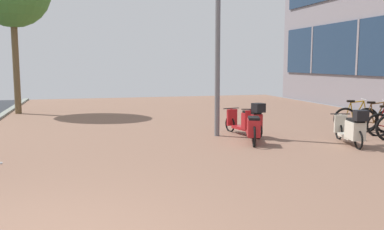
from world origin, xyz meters
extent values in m
cube|color=gray|center=(12.15, 11.14, 2.68)|extent=(0.10, 0.12, 2.39)
cube|color=gray|center=(12.15, 14.80, 2.68)|extent=(0.10, 0.12, 2.39)
torus|color=black|center=(8.48, 5.20, 0.30)|extent=(0.65, 0.29, 0.67)
cylinder|color=maroon|center=(8.58, 5.16, 0.28)|extent=(0.23, 0.11, 0.07)
cylinder|color=maroon|center=(8.54, 5.18, 0.54)|extent=(0.15, 0.08, 0.49)
cube|color=black|center=(8.60, 5.16, 0.82)|extent=(0.24, 0.16, 0.06)
torus|color=black|center=(8.55, 5.85, 0.32)|extent=(0.68, 0.36, 0.71)
cylinder|color=brown|center=(8.89, 5.70, 0.58)|extent=(0.29, 0.16, 0.62)
cylinder|color=brown|center=(8.72, 5.77, 0.55)|extent=(0.14, 0.09, 0.57)
cylinder|color=brown|center=(8.84, 5.72, 0.86)|extent=(0.36, 0.19, 0.08)
cylinder|color=brown|center=(8.66, 5.80, 0.30)|extent=(0.23, 0.12, 0.08)
cylinder|color=brown|center=(8.61, 5.82, 0.58)|extent=(0.16, 0.09, 0.52)
cube|color=black|center=(8.68, 5.79, 0.87)|extent=(0.24, 0.17, 0.06)
torus|color=black|center=(8.30, 6.45, 0.32)|extent=(0.69, 0.29, 0.70)
torus|color=black|center=(8.92, 6.24, 0.32)|extent=(0.69, 0.29, 0.70)
cylinder|color=#B98819|center=(8.67, 6.33, 0.57)|extent=(0.31, 0.14, 0.62)
cylinder|color=#B98819|center=(8.49, 6.39, 0.55)|extent=(0.14, 0.08, 0.56)
cylinder|color=#B98819|center=(8.62, 6.34, 0.85)|extent=(0.39, 0.16, 0.08)
cylinder|color=#B98819|center=(8.42, 6.41, 0.29)|extent=(0.25, 0.11, 0.08)
cylinder|color=#B98819|center=(8.37, 6.43, 0.57)|extent=(0.17, 0.08, 0.51)
cylinder|color=#B98819|center=(8.86, 6.26, 0.59)|extent=(0.15, 0.08, 0.56)
cube|color=black|center=(8.44, 6.40, 0.86)|extent=(0.24, 0.16, 0.06)
cylinder|color=#ADADB2|center=(8.81, 6.28, 0.92)|extent=(0.18, 0.46, 0.02)
torus|color=black|center=(6.81, 3.82, 0.21)|extent=(0.17, 0.47, 0.47)
torus|color=black|center=(7.15, 5.08, 0.21)|extent=(0.17, 0.47, 0.47)
cube|color=beige|center=(6.98, 4.45, 0.19)|extent=(0.46, 0.78, 0.08)
cube|color=beige|center=(6.87, 4.05, 0.41)|extent=(0.44, 0.63, 0.43)
cube|color=black|center=(6.87, 4.05, 0.65)|extent=(0.39, 0.57, 0.06)
cylinder|color=beige|center=(7.14, 5.06, 0.45)|extent=(0.10, 0.13, 0.47)
cube|color=beige|center=(7.12, 4.98, 0.42)|extent=(0.33, 0.16, 0.47)
cylinder|color=black|center=(7.13, 5.03, 0.68)|extent=(0.51, 0.16, 0.03)
cube|color=black|center=(6.80, 3.77, 0.80)|extent=(0.34, 0.34, 0.24)
torus|color=black|center=(4.55, 4.72, 0.24)|extent=(0.23, 0.53, 0.54)
torus|color=black|center=(4.96, 5.89, 0.24)|extent=(0.23, 0.53, 0.54)
cube|color=red|center=(4.76, 5.31, 0.22)|extent=(0.49, 0.75, 0.08)
cube|color=red|center=(4.63, 4.93, 0.43)|extent=(0.46, 0.61, 0.42)
cube|color=black|center=(4.63, 4.93, 0.67)|extent=(0.41, 0.55, 0.06)
cylinder|color=red|center=(4.96, 5.87, 0.51)|extent=(0.11, 0.14, 0.54)
cube|color=red|center=(4.93, 5.80, 0.49)|extent=(0.33, 0.18, 0.53)
cylinder|color=black|center=(4.95, 5.85, 0.78)|extent=(0.50, 0.20, 0.03)
torus|color=black|center=(5.06, 5.69, 0.22)|extent=(0.15, 0.48, 0.48)
torus|color=black|center=(4.77, 6.98, 0.22)|extent=(0.15, 0.48, 0.48)
cube|color=#B11D21|center=(4.91, 6.34, 0.19)|extent=(0.43, 0.78, 0.08)
cube|color=#B11D21|center=(5.01, 5.93, 0.42)|extent=(0.42, 0.63, 0.46)
cube|color=black|center=(5.01, 5.93, 0.68)|extent=(0.37, 0.57, 0.06)
cylinder|color=#B11D21|center=(4.78, 6.95, 0.45)|extent=(0.09, 0.13, 0.48)
cube|color=#B11D21|center=(4.79, 6.88, 0.43)|extent=(0.33, 0.15, 0.48)
cylinder|color=black|center=(4.78, 6.93, 0.69)|extent=(0.51, 0.14, 0.03)
cube|color=black|center=(5.07, 5.65, 0.83)|extent=(0.33, 0.33, 0.24)
cylinder|color=slate|center=(4.16, 6.38, 2.60)|extent=(0.14, 0.14, 5.21)
cylinder|color=brown|center=(-1.91, 13.30, 1.92)|extent=(0.25, 0.25, 3.83)
camera|label=1|loc=(0.57, -4.33, 2.00)|focal=38.50mm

